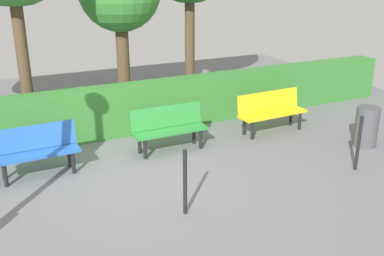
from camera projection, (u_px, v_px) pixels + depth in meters
ground_plane at (133, 178)px, 7.65m from camera, size 16.97×16.97×0.00m
bench_yellow at (271, 110)px, 9.66m from camera, size 1.58×0.50×0.86m
bench_green at (169, 126)px, 8.67m from camera, size 1.47×0.46×0.86m
bench_blue at (36, 149)px, 7.62m from camera, size 1.41×0.48×0.86m
hedge_row at (147, 106)px, 9.75m from camera, size 12.97×0.55×1.05m
railing_post_near at (359, 143)px, 7.80m from camera, size 0.06×0.06×1.00m
railing_post_mid at (185, 182)px, 6.40m from camera, size 0.06×0.06×1.00m
trash_bin at (366, 126)px, 8.90m from camera, size 0.45×0.45×0.80m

